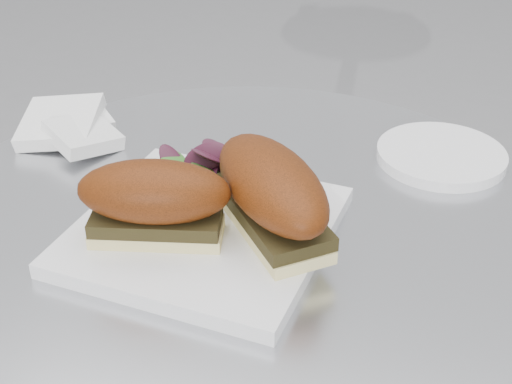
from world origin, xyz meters
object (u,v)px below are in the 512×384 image
plate (204,230)px  sandwich_right (271,191)px  sandwich_left (155,200)px  saucer (441,155)px

plate → sandwich_right: 0.08m
sandwich_left → saucer: 0.36m
plate → sandwich_left: (-0.04, -0.03, 0.05)m
sandwich_left → saucer: bearing=33.1°
sandwich_left → saucer: sandwich_left is taller
sandwich_left → saucer: (0.26, 0.25, -0.05)m
plate → saucer: plate is taller
plate → sandwich_right: (0.07, 0.01, 0.05)m
plate → saucer: 0.31m
plate → sandwich_right: sandwich_right is taller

